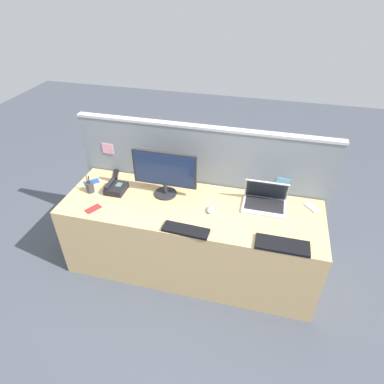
{
  "coord_description": "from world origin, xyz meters",
  "views": [
    {
      "loc": [
        0.56,
        -2.17,
        2.48
      ],
      "look_at": [
        0.0,
        0.05,
        0.85
      ],
      "focal_mm": 30.65,
      "sensor_mm": 36.0,
      "label": 1
    }
  ],
  "objects_px": {
    "cell_phone_blue_case": "(92,182)",
    "cell_phone_silver_slab": "(311,207)",
    "desk_phone": "(115,188)",
    "keyboard_main": "(186,230)",
    "cell_phone_red_case": "(93,209)",
    "laptop": "(265,200)",
    "computer_mouse_right_hand": "(210,209)",
    "tv_remote": "(116,174)",
    "desktop_monitor": "(165,171)",
    "pen_cup": "(90,187)",
    "keyboard_spare": "(282,245)"
  },
  "relations": [
    {
      "from": "keyboard_main",
      "to": "cell_phone_red_case",
      "type": "height_order",
      "value": "keyboard_main"
    },
    {
      "from": "desktop_monitor",
      "to": "pen_cup",
      "type": "bearing_deg",
      "value": -168.33
    },
    {
      "from": "keyboard_spare",
      "to": "pen_cup",
      "type": "xyz_separation_m",
      "value": [
        -1.73,
        0.29,
        0.04
      ]
    },
    {
      "from": "desktop_monitor",
      "to": "laptop",
      "type": "relative_size",
      "value": 1.56
    },
    {
      "from": "tv_remote",
      "to": "cell_phone_blue_case",
      "type": "bearing_deg",
      "value": -153.83
    },
    {
      "from": "laptop",
      "to": "keyboard_spare",
      "type": "relative_size",
      "value": 0.92
    },
    {
      "from": "desk_phone",
      "to": "keyboard_main",
      "type": "bearing_deg",
      "value": -25.78
    },
    {
      "from": "keyboard_main",
      "to": "cell_phone_blue_case",
      "type": "distance_m",
      "value": 1.15
    },
    {
      "from": "computer_mouse_right_hand",
      "to": "pen_cup",
      "type": "relative_size",
      "value": 0.54
    },
    {
      "from": "keyboard_spare",
      "to": "cell_phone_silver_slab",
      "type": "distance_m",
      "value": 0.59
    },
    {
      "from": "desk_phone",
      "to": "cell_phone_blue_case",
      "type": "distance_m",
      "value": 0.3
    },
    {
      "from": "pen_cup",
      "to": "cell_phone_red_case",
      "type": "distance_m",
      "value": 0.28
    },
    {
      "from": "desk_phone",
      "to": "keyboard_main",
      "type": "relative_size",
      "value": 0.51
    },
    {
      "from": "cell_phone_silver_slab",
      "to": "keyboard_main",
      "type": "bearing_deg",
      "value": 170.16
    },
    {
      "from": "desktop_monitor",
      "to": "cell_phone_blue_case",
      "type": "bearing_deg",
      "value": 179.96
    },
    {
      "from": "desktop_monitor",
      "to": "keyboard_main",
      "type": "bearing_deg",
      "value": -55.3
    },
    {
      "from": "desktop_monitor",
      "to": "pen_cup",
      "type": "relative_size",
      "value": 3.1
    },
    {
      "from": "keyboard_main",
      "to": "cell_phone_red_case",
      "type": "bearing_deg",
      "value": 177.84
    },
    {
      "from": "laptop",
      "to": "cell_phone_red_case",
      "type": "relative_size",
      "value": 2.8
    },
    {
      "from": "cell_phone_red_case",
      "to": "keyboard_spare",
      "type": "bearing_deg",
      "value": 27.41
    },
    {
      "from": "cell_phone_blue_case",
      "to": "keyboard_main",
      "type": "bearing_deg",
      "value": 25.12
    },
    {
      "from": "desk_phone",
      "to": "tv_remote",
      "type": "height_order",
      "value": "desk_phone"
    },
    {
      "from": "desk_phone",
      "to": "cell_phone_silver_slab",
      "type": "height_order",
      "value": "desk_phone"
    },
    {
      "from": "desktop_monitor",
      "to": "computer_mouse_right_hand",
      "type": "relative_size",
      "value": 5.73
    },
    {
      "from": "pen_cup",
      "to": "cell_phone_blue_case",
      "type": "distance_m",
      "value": 0.16
    },
    {
      "from": "computer_mouse_right_hand",
      "to": "cell_phone_silver_slab",
      "type": "bearing_deg",
      "value": 18.0
    },
    {
      "from": "laptop",
      "to": "pen_cup",
      "type": "bearing_deg",
      "value": -172.93
    },
    {
      "from": "cell_phone_silver_slab",
      "to": "cell_phone_red_case",
      "type": "bearing_deg",
      "value": 155.32
    },
    {
      "from": "desk_phone",
      "to": "pen_cup",
      "type": "relative_size",
      "value": 1.02
    },
    {
      "from": "laptop",
      "to": "computer_mouse_right_hand",
      "type": "bearing_deg",
      "value": -155.36
    },
    {
      "from": "keyboard_spare",
      "to": "computer_mouse_right_hand",
      "type": "distance_m",
      "value": 0.67
    },
    {
      "from": "laptop",
      "to": "desk_phone",
      "type": "relative_size",
      "value": 1.96
    },
    {
      "from": "desktop_monitor",
      "to": "laptop",
      "type": "height_order",
      "value": "desktop_monitor"
    },
    {
      "from": "computer_mouse_right_hand",
      "to": "pen_cup",
      "type": "height_order",
      "value": "pen_cup"
    },
    {
      "from": "cell_phone_blue_case",
      "to": "cell_phone_silver_slab",
      "type": "distance_m",
      "value": 2.03
    },
    {
      "from": "keyboard_spare",
      "to": "cell_phone_silver_slab",
      "type": "height_order",
      "value": "keyboard_spare"
    },
    {
      "from": "cell_phone_blue_case",
      "to": "cell_phone_silver_slab",
      "type": "bearing_deg",
      "value": 51.04
    },
    {
      "from": "pen_cup",
      "to": "cell_phone_silver_slab",
      "type": "xyz_separation_m",
      "value": [
        1.96,
        0.25,
        -0.05
      ]
    },
    {
      "from": "desk_phone",
      "to": "keyboard_main",
      "type": "distance_m",
      "value": 0.85
    },
    {
      "from": "laptop",
      "to": "cell_phone_blue_case",
      "type": "bearing_deg",
      "value": -178.14
    },
    {
      "from": "cell_phone_red_case",
      "to": "laptop",
      "type": "bearing_deg",
      "value": 46.17
    },
    {
      "from": "laptop",
      "to": "tv_remote",
      "type": "bearing_deg",
      "value": 175.2
    },
    {
      "from": "pen_cup",
      "to": "cell_phone_blue_case",
      "type": "height_order",
      "value": "pen_cup"
    },
    {
      "from": "keyboard_main",
      "to": "tv_remote",
      "type": "relative_size",
      "value": 2.19
    },
    {
      "from": "desktop_monitor",
      "to": "tv_remote",
      "type": "height_order",
      "value": "desktop_monitor"
    },
    {
      "from": "cell_phone_silver_slab",
      "to": "tv_remote",
      "type": "xyz_separation_m",
      "value": [
        -1.86,
        0.07,
        0.01
      ]
    },
    {
      "from": "desktop_monitor",
      "to": "desk_phone",
      "type": "xyz_separation_m",
      "value": [
        -0.46,
        -0.07,
        -0.2
      ]
    },
    {
      "from": "keyboard_main",
      "to": "pen_cup",
      "type": "bearing_deg",
      "value": 165.76
    },
    {
      "from": "laptop",
      "to": "keyboard_main",
      "type": "distance_m",
      "value": 0.76
    },
    {
      "from": "computer_mouse_right_hand",
      "to": "tv_remote",
      "type": "relative_size",
      "value": 0.59
    }
  ]
}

